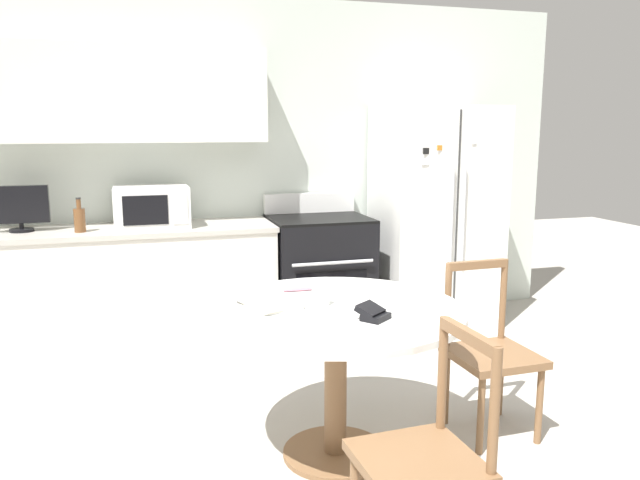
# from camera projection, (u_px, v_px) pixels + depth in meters

# --- Properties ---
(back_wall) EXTENTS (5.20, 0.44, 2.60)m
(back_wall) POSITION_uv_depth(u_px,v_px,m) (221.00, 148.00, 4.86)
(back_wall) COLOR silver
(back_wall) RESTS_ON ground_plane
(kitchen_counter) EXTENTS (2.23, 0.64, 0.90)m
(kitchen_counter) POSITION_uv_depth(u_px,v_px,m) (120.00, 289.00, 4.53)
(kitchen_counter) COLOR silver
(kitchen_counter) RESTS_ON ground_plane
(refrigerator) EXTENTS (0.93, 0.73, 1.77)m
(refrigerator) POSITION_uv_depth(u_px,v_px,m) (435.00, 217.00, 5.09)
(refrigerator) COLOR white
(refrigerator) RESTS_ON ground_plane
(oven_range) EXTENTS (0.75, 0.68, 1.08)m
(oven_range) POSITION_uv_depth(u_px,v_px,m) (319.00, 274.00, 4.92)
(oven_range) COLOR black
(oven_range) RESTS_ON ground_plane
(microwave) EXTENTS (0.52, 0.40, 0.29)m
(microwave) POSITION_uv_depth(u_px,v_px,m) (152.00, 207.00, 4.48)
(microwave) COLOR white
(microwave) RESTS_ON kitchen_counter
(countertop_tv) EXTENTS (0.38, 0.16, 0.32)m
(countertop_tv) POSITION_uv_depth(u_px,v_px,m) (20.00, 207.00, 4.26)
(countertop_tv) COLOR black
(countertop_tv) RESTS_ON kitchen_counter
(counter_bottle) EXTENTS (0.08, 0.08, 0.24)m
(counter_bottle) POSITION_uv_depth(u_px,v_px,m) (80.00, 219.00, 4.26)
(counter_bottle) COLOR brown
(counter_bottle) RESTS_ON kitchen_counter
(dining_table) EXTENTS (1.23, 1.23, 0.76)m
(dining_table) POSITION_uv_depth(u_px,v_px,m) (336.00, 336.00, 3.00)
(dining_table) COLOR white
(dining_table) RESTS_ON ground_plane
(dining_chair_right) EXTENTS (0.43, 0.43, 0.90)m
(dining_chair_right) POSITION_uv_depth(u_px,v_px,m) (490.00, 353.00, 3.28)
(dining_chair_right) COLOR brown
(dining_chair_right) RESTS_ON ground_plane
(dining_chair_near) EXTENTS (0.44, 0.44, 0.90)m
(dining_chair_near) POSITION_uv_depth(u_px,v_px,m) (425.00, 459.00, 2.24)
(dining_chair_near) COLOR brown
(dining_chair_near) RESTS_ON ground_plane
(candle_glass) EXTENTS (0.08, 0.08, 0.09)m
(candle_glass) POSITION_uv_depth(u_px,v_px,m) (321.00, 297.00, 3.00)
(candle_glass) COLOR silver
(candle_glass) RESTS_ON dining_table
(folded_napkin) EXTENTS (0.15, 0.06, 0.05)m
(folded_napkin) POSITION_uv_depth(u_px,v_px,m) (297.00, 286.00, 3.27)
(folded_napkin) COLOR pink
(folded_napkin) RESTS_ON dining_table
(wallet) EXTENTS (0.17, 0.17, 0.07)m
(wallet) POSITION_uv_depth(u_px,v_px,m) (373.00, 313.00, 2.78)
(wallet) COLOR black
(wallet) RESTS_ON dining_table
(mail_stack) EXTENTS (0.31, 0.36, 0.02)m
(mail_stack) POSITION_uv_depth(u_px,v_px,m) (270.00, 303.00, 3.00)
(mail_stack) COLOR white
(mail_stack) RESTS_ON dining_table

